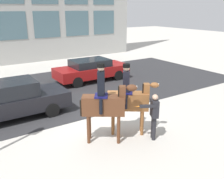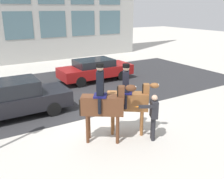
{
  "view_description": "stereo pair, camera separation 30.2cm",
  "coord_description": "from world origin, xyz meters",
  "views": [
    {
      "loc": [
        -4.44,
        -7.86,
        4.32
      ],
      "look_at": [
        0.2,
        -0.82,
        1.56
      ],
      "focal_mm": 40.0,
      "sensor_mm": 36.0,
      "label": 1
    },
    {
      "loc": [
        -4.19,
        -8.02,
        4.32
      ],
      "look_at": [
        0.2,
        -0.82,
        1.56
      ],
      "focal_mm": 40.0,
      "sensor_mm": 36.0,
      "label": 2
    }
  ],
  "objects": [
    {
      "name": "pedestrian_bystander",
      "position": [
        0.97,
        -2.2,
        0.96
      ],
      "size": [
        0.91,
        0.46,
        1.62
      ],
      "rotation": [
        0.0,
        0.0,
        2.64
      ],
      "color": "#232328",
      "rests_on": "ground_plane"
    },
    {
      "name": "mounted_horse_companion",
      "position": [
        0.54,
        -1.37,
        1.31
      ],
      "size": [
        1.63,
        1.29,
        2.55
      ],
      "rotation": [
        0.0,
        0.0,
        -0.62
      ],
      "color": "brown",
      "rests_on": "ground_plane"
    },
    {
      "name": "street_car_near_lane",
      "position": [
        -2.72,
        2.31,
        0.78
      ],
      "size": [
        4.63,
        1.83,
        1.54
      ],
      "color": "black",
      "rests_on": "ground_plane"
    },
    {
      "name": "mounted_horse_lead",
      "position": [
        -0.47,
        -1.41,
        1.39
      ],
      "size": [
        1.65,
        1.27,
        2.69
      ],
      "rotation": [
        0.0,
        0.0,
        -0.6
      ],
      "color": "#59331E",
      "rests_on": "ground_plane"
    },
    {
      "name": "street_car_far_lane",
      "position": [
        2.77,
        5.38,
        0.71
      ],
      "size": [
        4.54,
        1.87,
        1.34
      ],
      "color": "maroon",
      "rests_on": "ground_plane"
    },
    {
      "name": "road_surface",
      "position": [
        0.0,
        4.75,
        0.0
      ],
      "size": [
        22.01,
        8.5,
        0.01
      ],
      "color": "#2D2D30",
      "rests_on": "ground_plane"
    },
    {
      "name": "ground_plane",
      "position": [
        0.0,
        0.0,
        0.0
      ],
      "size": [
        80.0,
        80.0,
        0.0
      ],
      "primitive_type": "plane",
      "color": "beige"
    }
  ]
}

